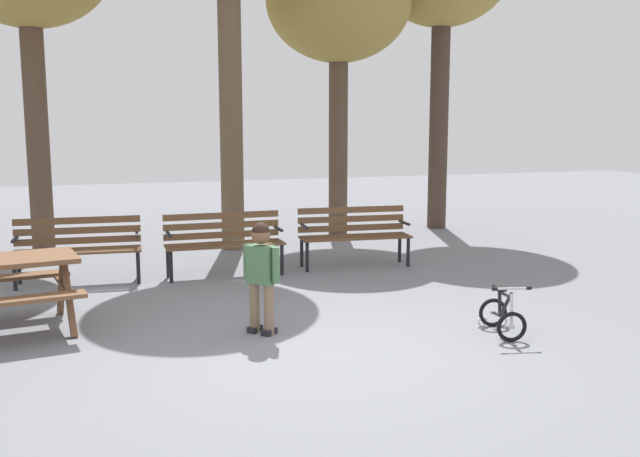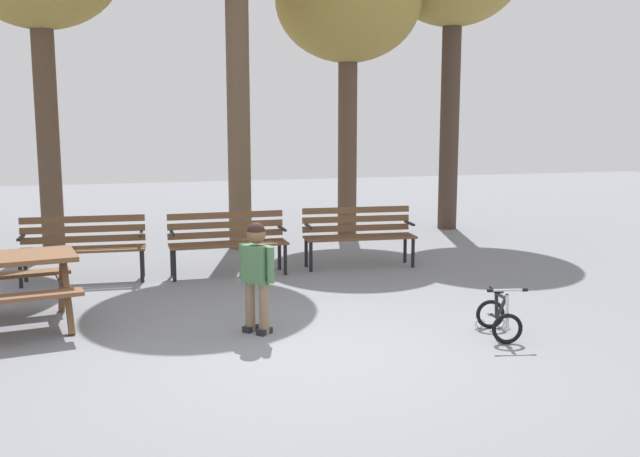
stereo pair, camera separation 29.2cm
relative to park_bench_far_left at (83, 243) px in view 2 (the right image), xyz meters
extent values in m
plane|color=slate|center=(2.10, -3.63, -0.51)|extent=(36.00, 36.00, 0.00)
cube|color=brown|center=(-0.07, -2.25, -0.15)|extent=(0.15, 0.57, 0.76)
cube|color=brown|center=(-0.15, -1.76, -0.15)|extent=(0.15, 0.57, 0.76)
cube|color=brown|center=(-0.11, -2.00, -0.09)|extent=(0.26, 1.10, 0.04)
cube|color=brown|center=(0.00, 0.09, -0.07)|extent=(1.60, 0.16, 0.03)
cube|color=brown|center=(0.00, -0.03, -0.07)|extent=(1.60, 0.16, 0.03)
cube|color=brown|center=(-0.01, -0.15, -0.07)|extent=(1.60, 0.16, 0.03)
cube|color=brown|center=(-0.02, -0.27, -0.07)|extent=(1.60, 0.16, 0.03)
cube|color=brown|center=(0.01, 0.13, 0.03)|extent=(1.60, 0.13, 0.09)
cube|color=brown|center=(0.01, 0.13, 0.16)|extent=(1.60, 0.13, 0.09)
cube|color=brown|center=(0.01, 0.13, 0.30)|extent=(1.60, 0.13, 0.09)
cylinder|color=black|center=(0.73, -0.29, -0.29)|extent=(0.05, 0.05, 0.44)
cylinder|color=black|center=(0.75, 0.06, -0.29)|extent=(0.05, 0.05, 0.44)
cube|color=black|center=(0.74, -0.12, 0.11)|extent=(0.06, 0.40, 0.03)
cylinder|color=black|center=(-0.76, -0.21, -0.29)|extent=(0.05, 0.05, 0.44)
cylinder|color=black|center=(-0.74, 0.15, -0.29)|extent=(0.05, 0.05, 0.44)
cube|color=black|center=(-0.75, -0.03, 0.11)|extent=(0.06, 0.40, 0.03)
cube|color=brown|center=(1.89, -0.03, -0.07)|extent=(1.60, 0.08, 0.03)
cube|color=brown|center=(1.89, -0.15, -0.07)|extent=(1.60, 0.08, 0.03)
cube|color=brown|center=(1.90, -0.27, -0.07)|extent=(1.60, 0.08, 0.03)
cube|color=brown|center=(1.90, -0.39, -0.07)|extent=(1.60, 0.08, 0.03)
cube|color=brown|center=(1.89, 0.01, 0.03)|extent=(1.60, 0.05, 0.09)
cube|color=brown|center=(1.89, 0.01, 0.16)|extent=(1.60, 0.05, 0.09)
cube|color=brown|center=(1.89, 0.01, 0.30)|extent=(1.60, 0.05, 0.09)
cylinder|color=black|center=(2.65, -0.36, -0.29)|extent=(0.05, 0.05, 0.44)
cylinder|color=black|center=(2.64, 0.00, -0.29)|extent=(0.05, 0.05, 0.44)
cube|color=black|center=(2.64, -0.18, 0.11)|extent=(0.04, 0.40, 0.03)
cylinder|color=black|center=(1.15, -0.37, -0.29)|extent=(0.05, 0.05, 0.44)
cylinder|color=black|center=(1.14, -0.01, -0.29)|extent=(0.05, 0.05, 0.44)
cube|color=black|center=(1.14, -0.19, 0.11)|extent=(0.04, 0.40, 0.03)
cube|color=brown|center=(3.81, 0.02, -0.07)|extent=(1.60, 0.18, 0.03)
cube|color=brown|center=(3.80, -0.10, -0.07)|extent=(1.60, 0.18, 0.03)
cube|color=brown|center=(3.79, -0.22, -0.07)|extent=(1.60, 0.18, 0.03)
cube|color=brown|center=(3.78, -0.34, -0.07)|extent=(1.60, 0.18, 0.03)
cube|color=brown|center=(3.81, 0.06, 0.03)|extent=(1.60, 0.15, 0.09)
cube|color=brown|center=(3.81, 0.06, 0.16)|extent=(1.60, 0.15, 0.09)
cube|color=brown|center=(3.81, 0.06, 0.30)|extent=(1.60, 0.15, 0.09)
cylinder|color=black|center=(4.53, -0.37, -0.29)|extent=(0.05, 0.05, 0.44)
cylinder|color=black|center=(4.56, -0.01, -0.29)|extent=(0.05, 0.05, 0.44)
cube|color=black|center=(4.54, -0.19, 0.11)|extent=(0.07, 0.40, 0.03)
cylinder|color=black|center=(3.04, -0.27, -0.29)|extent=(0.05, 0.05, 0.44)
cylinder|color=black|center=(3.06, 0.09, -0.29)|extent=(0.05, 0.05, 0.44)
cube|color=black|center=(3.05, -0.09, 0.11)|extent=(0.07, 0.40, 0.03)
cylinder|color=#7F664C|center=(1.83, -2.98, -0.25)|extent=(0.10, 0.10, 0.52)
cube|color=black|center=(1.83, -2.98, -0.48)|extent=(0.18, 0.17, 0.06)
cylinder|color=#7F664C|center=(1.71, -2.84, -0.25)|extent=(0.10, 0.10, 0.52)
cube|color=black|center=(1.71, -2.84, -0.48)|extent=(0.18, 0.17, 0.06)
cube|color=#477047|center=(1.77, -2.91, 0.20)|extent=(0.29, 0.31, 0.38)
sphere|color=brown|center=(1.77, -2.91, 0.50)|extent=(0.19, 0.19, 0.19)
sphere|color=black|center=(1.77, -2.91, 0.53)|extent=(0.18, 0.18, 0.18)
cylinder|color=#477047|center=(1.89, -3.04, 0.21)|extent=(0.08, 0.08, 0.36)
cylinder|color=#477047|center=(1.66, -2.77, 0.21)|extent=(0.08, 0.08, 0.36)
torus|color=black|center=(4.01, -3.91, -0.36)|extent=(0.30, 0.10, 0.30)
cylinder|color=silver|center=(4.01, -3.91, -0.36)|extent=(0.06, 0.05, 0.04)
torus|color=black|center=(4.11, -3.40, -0.36)|extent=(0.30, 0.10, 0.30)
cylinder|color=silver|center=(4.11, -3.40, -0.36)|extent=(0.06, 0.05, 0.04)
torus|color=white|center=(4.22, -3.42, -0.46)|extent=(0.11, 0.04, 0.11)
torus|color=white|center=(4.00, -3.38, -0.46)|extent=(0.11, 0.04, 0.11)
cylinder|color=black|center=(4.04, -3.74, -0.19)|extent=(0.09, 0.31, 0.32)
cylinder|color=black|center=(4.08, -3.58, -0.21)|extent=(0.05, 0.08, 0.27)
cylinder|color=black|center=(4.09, -3.50, -0.35)|extent=(0.07, 0.20, 0.05)
cylinder|color=silver|center=(4.01, -3.89, -0.20)|extent=(0.05, 0.08, 0.32)
cylinder|color=black|center=(4.05, -3.72, -0.09)|extent=(0.09, 0.32, 0.05)
cube|color=black|center=(4.08, -3.56, -0.06)|extent=(0.12, 0.18, 0.04)
cylinder|color=silver|center=(4.02, -3.87, 0.01)|extent=(0.34, 0.09, 0.02)
cylinder|color=black|center=(4.18, -3.91, 0.01)|extent=(0.06, 0.04, 0.04)
cylinder|color=black|center=(3.85, -3.84, 0.01)|extent=(0.06, 0.04, 0.04)
cylinder|color=brown|center=(-0.57, 2.50, 1.34)|extent=(0.35, 0.35, 3.70)
cylinder|color=brown|center=(2.40, 1.86, 1.74)|extent=(0.37, 0.37, 4.50)
cylinder|color=brown|center=(4.54, 2.78, 1.14)|extent=(0.35, 0.35, 3.30)
cylinder|color=#423328|center=(6.62, 2.88, 1.50)|extent=(0.36, 0.36, 4.01)
camera|label=1|loc=(0.20, -9.78, 1.65)|focal=40.58mm
camera|label=2|loc=(0.48, -9.86, 1.65)|focal=40.58mm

